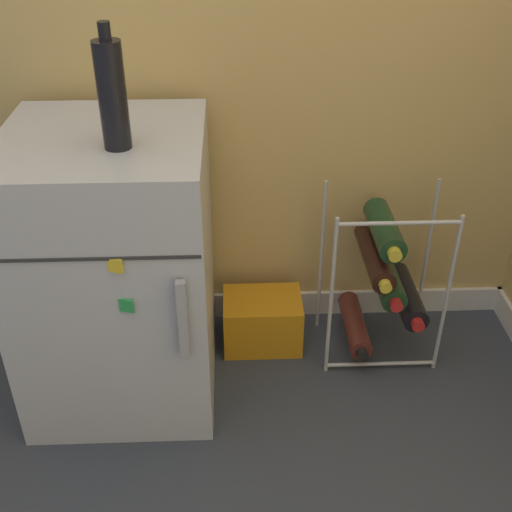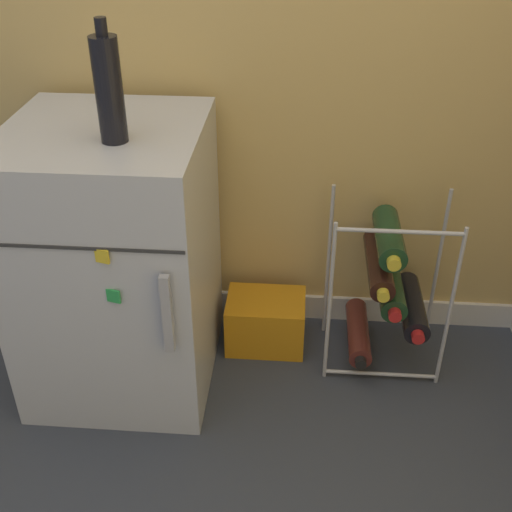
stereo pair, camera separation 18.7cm
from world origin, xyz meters
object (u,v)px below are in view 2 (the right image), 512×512
Objects in this scene: mini_fridge at (118,261)px; fridge_top_bottle at (109,89)px; wine_rack at (386,285)px; soda_box at (266,321)px.

fridge_top_bottle reaches higher than mini_fridge.
mini_fridge is at bearing 128.46° from fridge_top_bottle.
mini_fridge reaches higher than wine_rack.
fridge_top_bottle reaches higher than soda_box.
soda_box is (-0.37, 0.04, -0.19)m from wine_rack.
soda_box is 0.88× the size of fridge_top_bottle.
fridge_top_bottle is (0.06, -0.08, 0.53)m from mini_fridge.
mini_fridge is 1.45× the size of wine_rack.
soda_box is at bearing 20.09° from mini_fridge.
soda_box is (0.42, 0.15, -0.31)m from mini_fridge.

